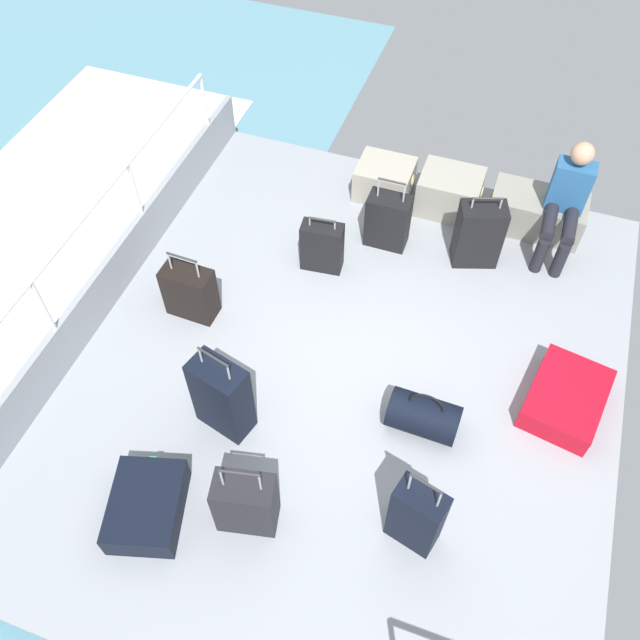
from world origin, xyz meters
The scene contains 18 objects.
ground_plane centered at (0.00, 0.00, -0.03)m, with size 4.40×5.20×0.06m, color gray.
gunwale_port centered at (-2.17, 0.00, 0.23)m, with size 0.06×5.20×0.45m, color gray.
railing_port centered at (-2.17, 0.00, 0.78)m, with size 0.04×4.20×1.02m.
cargo_crate_0 centered at (-0.30, 2.16, 0.18)m, with size 0.58×0.47×0.36m.
cargo_crate_1 centered at (0.36, 2.17, 0.20)m, with size 0.62×0.48×0.41m.
cargo_crate_2 centered at (1.06, 2.18, 0.19)m, with size 0.63×0.46×0.38m.
cargo_crate_3 centered at (1.40, 2.18, 0.19)m, with size 0.52×0.46×0.37m.
passenger_seated centered at (1.40, 2.00, 0.56)m, with size 0.34×0.66×1.07m.
suitcase_0 centered at (-0.93, -1.64, 0.12)m, with size 0.64×0.74×0.23m.
suitcase_1 centered at (-0.24, -1.44, 0.27)m, with size 0.45×0.32×0.76m.
suitcase_2 centered at (1.73, 0.23, 0.11)m, with size 0.66×0.82×0.22m.
suitcase_3 centered at (0.87, -1.17, 0.33)m, with size 0.38×0.28×0.85m.
suitcase_4 centered at (0.74, 1.56, 0.32)m, with size 0.46×0.37×0.76m.
suitcase_5 centered at (-0.09, 1.51, 0.27)m, with size 0.39×0.24×0.75m.
suitcase_6 centered at (-0.72, -0.78, 0.36)m, with size 0.47×0.34×0.89m.
suitcase_7 centered at (-1.44, 0.13, 0.25)m, with size 0.43×0.25×0.69m.
suitcase_8 centered at (-0.56, 1.01, 0.25)m, with size 0.39×0.22×0.60m.
duffel_bag centered at (0.72, -0.32, 0.16)m, with size 0.54×0.33×0.46m.
Camera 1 is at (0.82, -2.94, 4.59)m, focal length 37.31 mm.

